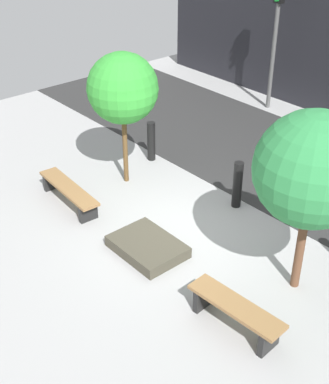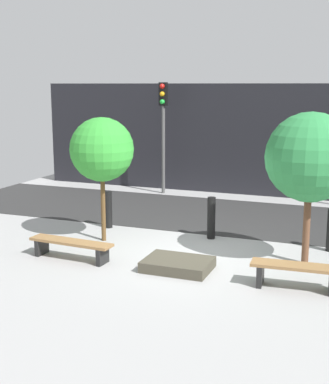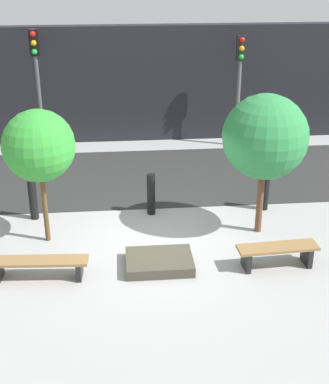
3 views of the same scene
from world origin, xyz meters
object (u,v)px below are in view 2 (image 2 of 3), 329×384
object	(u,v)px
bench_right	(296,272)
planter_bed	(178,264)
bollard_far_left	(108,209)
traffic_light_west	(163,118)
bench_left	(71,245)
tree_behind_left_bench	(102,150)
bollard_left	(211,218)
tree_behind_right_bench	(310,158)

from	to	relation	value
bench_right	planter_bed	size ratio (longest dim) A/B	1.23
bollard_far_left	traffic_light_west	world-z (taller)	traffic_light_west
bench_left	traffic_light_west	bearing A→B (deg)	99.29
planter_bed	traffic_light_west	world-z (taller)	traffic_light_west
planter_bed	bollard_far_left	bearing A→B (deg)	139.22
tree_behind_left_bench	traffic_light_west	distance (m)	6.00
bench_right	tree_behind_left_bench	distance (m)	5.39
bench_right	planter_bed	world-z (taller)	bench_right
bench_left	tree_behind_left_bench	distance (m)	2.46
bollard_far_left	bollard_left	bearing A→B (deg)	0.00
tree_behind_right_bench	bollard_left	bearing A→B (deg)	155.10
bench_right	traffic_light_west	world-z (taller)	traffic_light_west
traffic_light_west	bollard_far_left	bearing A→B (deg)	-86.29
tree_behind_left_bench	tree_behind_right_bench	size ratio (longest dim) A/B	0.93
bench_right	tree_behind_right_bench	world-z (taller)	tree_behind_right_bench
bench_left	planter_bed	xyz separation A→B (m)	(2.40, 0.20, -0.20)
tree_behind_left_bench	planter_bed	bearing A→B (deg)	-29.02
bench_right	tree_behind_left_bench	bearing A→B (deg)	158.75
bench_left	tree_behind_right_bench	xyz separation A→B (m)	(4.81, 1.53, 1.97)
tree_behind_right_bench	bench_left	bearing A→B (deg)	-162.31
bollard_left	bench_right	bearing A→B (deg)	-47.78
planter_bed	traffic_light_west	distance (m)	8.32
bench_right	tree_behind_right_bench	bearing A→B (deg)	86.44
bench_left	bollard_far_left	world-z (taller)	bollard_far_left
bench_left	planter_bed	size ratio (longest dim) A/B	1.44
bench_right	bench_left	bearing A→B (deg)	176.44
bollard_far_left	traffic_light_west	size ratio (longest dim) A/B	0.26
bench_right	tree_behind_left_bench	size ratio (longest dim) A/B	0.56
bench_right	traffic_light_west	bearing A→B (deg)	123.07
bench_left	tree_behind_right_bench	bearing A→B (deg)	21.25
bench_right	bollard_far_left	distance (m)	5.88
tree_behind_right_bench	bollard_left	xyz separation A→B (m)	(-2.40, 1.12, -1.76)
bollard_left	traffic_light_west	bearing A→B (deg)	123.16
traffic_light_west	bench_left	bearing A→B (deg)	-84.27
tree_behind_left_bench	bollard_left	xyz separation A→B (m)	(2.40, 1.12, -1.71)
bench_left	bollard_far_left	distance (m)	2.69
planter_bed	tree_behind_left_bench	distance (m)	3.48
tree_behind_right_bench	bollard_left	distance (m)	3.18
bench_right	tree_behind_left_bench	xyz separation A→B (m)	(-4.81, 1.53, 1.90)
planter_bed	tree_behind_right_bench	xyz separation A→B (m)	(2.40, 1.33, 2.17)
planter_bed	tree_behind_left_bench	xyz separation A→B (m)	(-2.40, 1.33, 2.13)
bench_left	bench_right	size ratio (longest dim) A/B	1.17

